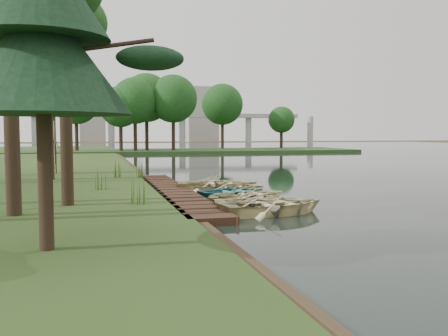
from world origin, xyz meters
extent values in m
plane|color=#3D2F1D|center=(0.00, 0.00, 0.00)|extent=(300.00, 300.00, 0.00)
cube|color=#341F14|center=(-1.60, 0.00, 0.15)|extent=(1.60, 16.00, 0.30)
cube|color=#29441E|center=(8.00, 50.00, 0.23)|extent=(50.00, 14.00, 0.45)
cylinder|color=black|center=(-15.33, 50.00, 2.85)|extent=(0.50, 0.50, 4.80)
sphere|color=#1B4818|center=(-15.33, 50.00, 6.45)|extent=(5.60, 5.60, 5.60)
cylinder|color=black|center=(-8.67, 50.00, 2.85)|extent=(0.50, 0.50, 4.80)
sphere|color=#1B4818|center=(-8.67, 50.00, 6.45)|extent=(5.60, 5.60, 5.60)
cylinder|color=black|center=(-2.00, 50.00, 2.85)|extent=(0.50, 0.50, 4.80)
sphere|color=#1B4818|center=(-2.00, 50.00, 6.45)|extent=(5.60, 5.60, 5.60)
cylinder|color=black|center=(4.67, 50.00, 2.85)|extent=(0.50, 0.50, 4.80)
sphere|color=#1B4818|center=(4.67, 50.00, 6.45)|extent=(5.60, 5.60, 5.60)
cylinder|color=black|center=(11.33, 50.00, 2.85)|extent=(0.50, 0.50, 4.80)
sphere|color=#1B4818|center=(11.33, 50.00, 6.45)|extent=(5.60, 5.60, 5.60)
cylinder|color=black|center=(18.00, 50.00, 2.85)|extent=(0.50, 0.50, 4.80)
sphere|color=#1B4818|center=(18.00, 50.00, 6.45)|extent=(5.60, 5.60, 5.60)
cylinder|color=black|center=(24.67, 50.00, 2.85)|extent=(0.50, 0.50, 4.80)
sphere|color=#1B4818|center=(24.67, 50.00, 6.45)|extent=(5.60, 5.60, 5.60)
cube|color=#A5A5A0|center=(10.00, 120.00, 8.00)|extent=(90.00, 4.00, 1.20)
cylinder|color=#A5A5A0|center=(-20.00, 120.00, 4.00)|extent=(1.80, 1.80, 8.00)
cylinder|color=#A5A5A0|center=(0.00, 120.00, 4.00)|extent=(1.80, 1.80, 8.00)
cylinder|color=#A5A5A0|center=(20.00, 120.00, 4.00)|extent=(1.80, 1.80, 8.00)
cylinder|color=#A5A5A0|center=(40.00, 120.00, 4.00)|extent=(1.80, 1.80, 8.00)
cylinder|color=#A5A5A0|center=(60.00, 120.00, 4.00)|extent=(1.80, 1.80, 8.00)
cube|color=#A5A5A0|center=(30.00, 140.00, 9.00)|extent=(10.00, 8.00, 18.00)
cube|color=#A5A5A0|center=(-5.00, 145.00, 6.00)|extent=(8.00, 8.00, 12.00)
imported|color=beige|center=(0.94, -6.30, 0.45)|extent=(4.24, 3.30, 0.80)
imported|color=beige|center=(0.77, -5.30, 0.40)|extent=(3.75, 2.98, 0.70)
imported|color=beige|center=(0.77, -3.98, 0.38)|extent=(3.75, 3.21, 0.66)
imported|color=beige|center=(1.22, -2.82, 0.38)|extent=(3.50, 2.79, 0.65)
imported|color=teal|center=(0.81, -1.58, 0.37)|extent=(3.40, 2.69, 0.63)
imported|color=beige|center=(1.13, 0.09, 0.39)|extent=(3.68, 2.94, 0.68)
imported|color=beige|center=(0.77, 0.97, 0.46)|extent=(4.24, 3.26, 0.81)
imported|color=beige|center=(0.87, 2.20, 0.40)|extent=(3.44, 2.49, 0.70)
imported|color=beige|center=(-7.47, 10.75, 0.64)|extent=(3.33, 2.40, 0.68)
cylinder|color=black|center=(-7.49, -5.90, 5.86)|extent=(0.46, 0.46, 11.13)
cylinder|color=black|center=(-5.98, -4.03, 5.09)|extent=(0.43, 0.43, 9.57)
cylinder|color=black|center=(-7.37, 6.39, 5.32)|extent=(0.44, 0.44, 10.03)
cylinder|color=black|center=(-7.57, 11.22, 5.15)|extent=(0.43, 0.43, 9.69)
ellipsoid|color=#1B4818|center=(-7.57, 11.22, 9.99)|extent=(5.12, 5.12, 4.35)
cylinder|color=black|center=(-6.10, -11.01, 2.02)|extent=(0.32, 0.32, 3.45)
cone|color=black|center=(-6.10, -11.01, 4.56)|extent=(3.80, 3.80, 2.60)
cone|color=#3F661E|center=(-3.50, -4.35, 0.76)|extent=(0.60, 0.60, 0.91)
cone|color=#3F661E|center=(-4.75, 0.85, 0.78)|extent=(0.60, 0.60, 0.96)
cone|color=#3F661E|center=(-3.81, 6.94, 0.79)|extent=(0.60, 0.60, 0.98)
cone|color=#3F661E|center=(-2.60, 6.28, 0.86)|extent=(0.60, 0.60, 1.12)
camera|label=1|loc=(-5.09, -22.42, 2.85)|focal=40.00mm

